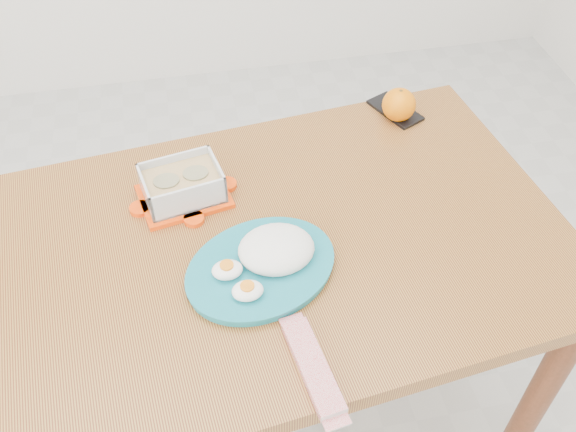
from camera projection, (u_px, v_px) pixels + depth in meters
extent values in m
plane|color=#B7B7B2|center=(240.00, 421.00, 1.80)|extent=(3.50, 3.50, 0.00)
cube|color=#A2722E|center=(288.00, 244.00, 1.29)|extent=(1.19, 0.87, 0.04)
cylinder|color=brown|center=(537.00, 399.00, 1.46)|extent=(0.06, 0.06, 0.71)
cylinder|color=brown|center=(68.00, 299.00, 1.66)|extent=(0.06, 0.06, 0.71)
cylinder|color=brown|center=(416.00, 214.00, 1.87)|extent=(0.06, 0.06, 0.71)
cube|color=#FF4307|center=(184.00, 196.00, 1.35)|extent=(0.20, 0.17, 0.01)
cube|color=silver|center=(182.00, 183.00, 1.32)|extent=(0.18, 0.14, 0.07)
cube|color=tan|center=(182.00, 185.00, 1.32)|extent=(0.17, 0.13, 0.04)
cylinder|color=tan|center=(167.00, 184.00, 1.31)|extent=(0.06, 0.06, 0.02)
cylinder|color=tan|center=(196.00, 176.00, 1.32)|extent=(0.06, 0.06, 0.02)
sphere|color=orange|center=(399.00, 105.00, 1.51)|extent=(0.08, 0.08, 0.08)
cylinder|color=#187685|center=(261.00, 269.00, 1.21)|extent=(0.38, 0.38, 0.02)
ellipsoid|color=white|center=(276.00, 244.00, 1.20)|extent=(0.18, 0.17, 0.06)
ellipsoid|color=white|center=(227.00, 270.00, 1.17)|extent=(0.07, 0.06, 0.03)
ellipsoid|color=white|center=(248.00, 291.00, 1.14)|extent=(0.07, 0.06, 0.03)
cube|color=red|center=(313.00, 367.00, 1.06)|extent=(0.07, 0.19, 0.02)
cube|color=black|center=(395.00, 110.00, 1.56)|extent=(0.12, 0.15, 0.01)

